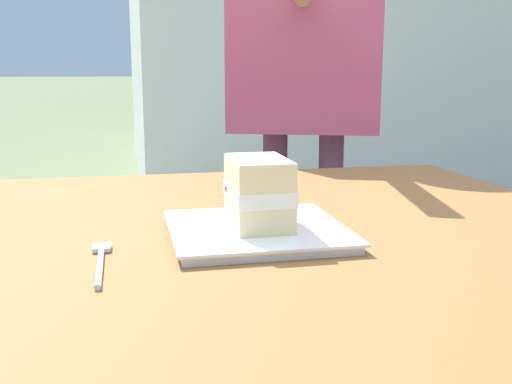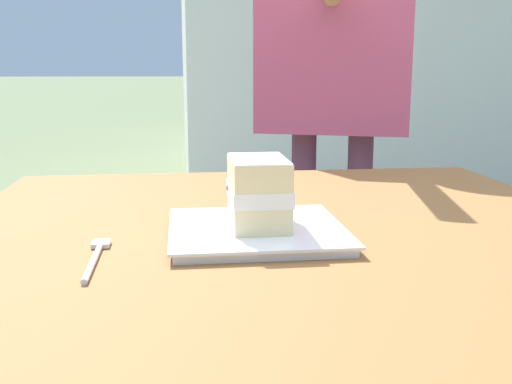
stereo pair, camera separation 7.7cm
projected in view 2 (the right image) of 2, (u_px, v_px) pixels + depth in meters
patio_table at (294, 302)px, 0.91m from camera, size 1.13×1.04×0.74m
dessert_plate at (256, 231)px, 0.88m from camera, size 0.25×0.25×0.02m
cake_slice at (259, 193)px, 0.86m from camera, size 0.13×0.09×0.10m
dessert_fork at (95, 256)px, 0.77m from camera, size 0.17×0.02×0.01m
diner_person at (335, 42)px, 1.71m from camera, size 0.60×0.47×1.58m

